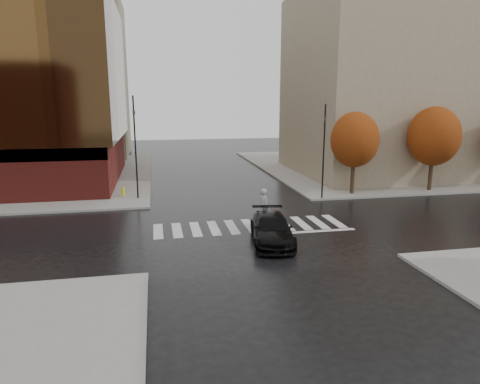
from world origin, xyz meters
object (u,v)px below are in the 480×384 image
at_px(traffic_light_ne, 324,146).
at_px(fire_hydrant, 123,191).
at_px(cyclist, 265,213).
at_px(sedan, 272,229).
at_px(traffic_light_nw, 135,140).

relative_size(traffic_light_ne, fire_hydrant, 10.10).
xyz_separation_m(cyclist, fire_hydrant, (-8.98, 9.66, -0.26)).
height_order(traffic_light_ne, fire_hydrant, traffic_light_ne).
distance_m(sedan, traffic_light_nw, 14.39).
distance_m(cyclist, traffic_light_nw, 12.28).
bearing_deg(fire_hydrant, traffic_light_nw, -40.94).
bearing_deg(cyclist, sedan, 156.29).
xyz_separation_m(traffic_light_ne, fire_hydrant, (-15.07, 3.70, -3.64)).
distance_m(traffic_light_nw, fire_hydrant, 4.34).
bearing_deg(traffic_light_nw, fire_hydrant, -150.07).
height_order(sedan, cyclist, cyclist).
relative_size(sedan, fire_hydrant, 7.36).
bearing_deg(sedan, fire_hydrant, 132.80).
relative_size(traffic_light_nw, fire_hydrant, 10.97).
height_order(cyclist, traffic_light_ne, traffic_light_ne).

